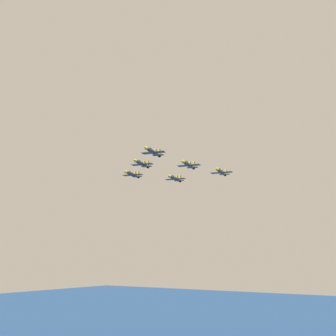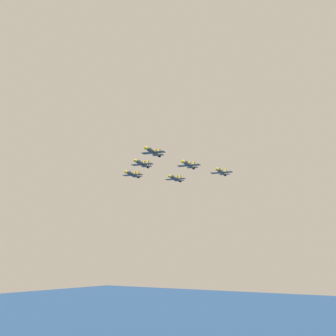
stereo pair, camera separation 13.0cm
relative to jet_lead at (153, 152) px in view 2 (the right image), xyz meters
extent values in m
ellipsoid|color=#2D3338|center=(-0.01, 0.03, -0.08)|extent=(4.97, 14.23, 1.82)
cone|color=gold|center=(1.77, -7.67, -0.08)|extent=(1.92, 2.13, 1.55)
ellipsoid|color=#334751|center=(0.70, -3.01, 0.61)|extent=(1.88, 2.68, 1.06)
cube|color=#2D3338|center=(-0.17, 0.72, -0.18)|extent=(10.60, 5.44, 0.18)
cube|color=gold|center=(4.28, 1.74, -0.13)|extent=(1.35, 3.00, 0.22)
cube|color=gold|center=(-4.61, -0.31, -0.13)|extent=(1.35, 3.00, 0.22)
cube|color=#2D3338|center=(-1.35, 5.83, -0.08)|extent=(5.24, 3.27, 0.18)
cube|color=gold|center=(-0.39, 5.76, 1.24)|extent=(0.69, 2.03, 2.63)
cube|color=gold|center=(-2.17, 5.35, 1.24)|extent=(0.69, 2.03, 2.63)
cylinder|color=black|center=(-1.69, 7.33, -0.08)|extent=(1.47, 1.27, 1.28)
ellipsoid|color=#2D3338|center=(8.17, 15.56, -3.84)|extent=(4.90, 14.21, 1.82)
cone|color=gold|center=(9.91, 7.87, -3.84)|extent=(1.91, 2.12, 1.55)
ellipsoid|color=#334751|center=(8.85, 12.52, -3.16)|extent=(1.87, 2.67, 1.06)
cube|color=#2D3338|center=(8.01, 16.25, -3.95)|extent=(10.57, 5.39, 0.18)
cube|color=gold|center=(12.45, 17.25, -3.89)|extent=(1.33, 3.00, 0.22)
cube|color=gold|center=(3.57, 15.25, -3.89)|extent=(1.33, 3.00, 0.22)
cube|color=#2D3338|center=(6.86, 21.36, -3.84)|extent=(5.22, 3.24, 0.18)
cube|color=gold|center=(7.80, 21.28, -2.53)|extent=(0.68, 2.03, 2.63)
cube|color=gold|center=(6.03, 20.88, -2.53)|extent=(0.68, 2.03, 2.63)
cylinder|color=black|center=(6.52, 22.86, -3.84)|extent=(1.47, 1.27, 1.27)
ellipsoid|color=#2D3338|center=(-14.02, 10.60, -1.56)|extent=(5.15, 14.23, 1.83)
cone|color=gold|center=(-12.14, 2.91, -1.56)|extent=(1.94, 2.14, 1.55)
ellipsoid|color=#334751|center=(-13.28, 7.56, -0.87)|extent=(1.91, 2.69, 1.07)
cube|color=#2D3338|center=(-14.19, 11.29, -1.66)|extent=(10.63, 5.56, 0.18)
cube|color=gold|center=(-9.75, 12.37, -1.61)|extent=(1.38, 3.01, 0.22)
cube|color=gold|center=(-18.62, 10.20, -1.61)|extent=(1.38, 3.01, 0.22)
cube|color=#2D3338|center=(-15.43, 16.39, -1.56)|extent=(5.26, 3.33, 0.18)
cube|color=gold|center=(-14.48, 16.33, -0.24)|extent=(0.72, 2.03, 2.64)
cube|color=gold|center=(-16.25, 15.90, -0.24)|extent=(0.72, 2.03, 2.64)
cylinder|color=black|center=(-15.80, 17.89, -1.56)|extent=(1.48, 1.29, 1.28)
ellipsoid|color=#2D3338|center=(16.34, 31.09, -5.42)|extent=(4.71, 13.98, 1.79)
cone|color=gold|center=(17.99, 23.51, -5.42)|extent=(1.87, 2.07, 1.52)
ellipsoid|color=#334751|center=(16.99, 28.10, -4.75)|extent=(1.82, 2.62, 1.04)
cube|color=#2D3338|center=(16.19, 31.77, -5.52)|extent=(10.39, 5.22, 0.18)
cube|color=gold|center=(20.56, 32.72, -5.47)|extent=(1.29, 2.95, 0.21)
cube|color=gold|center=(11.82, 30.82, -5.47)|extent=(1.29, 2.95, 0.21)
cube|color=#2D3338|center=(15.10, 36.80, -5.42)|extent=(5.13, 3.15, 0.18)
cube|color=gold|center=(16.03, 36.72, -4.13)|extent=(0.66, 1.99, 2.58)
cube|color=gold|center=(14.28, 36.34, -4.13)|extent=(0.66, 1.99, 2.58)
cylinder|color=black|center=(14.78, 38.28, -5.42)|extent=(1.44, 1.24, 1.25)
ellipsoid|color=#2D3338|center=(-28.03, 21.16, -3.32)|extent=(5.11, 14.33, 1.84)
cone|color=gold|center=(-26.18, 13.42, -3.32)|extent=(1.95, 2.15, 1.56)
ellipsoid|color=#334751|center=(-27.30, 18.11, -2.63)|extent=(1.91, 2.70, 1.07)
cube|color=#2D3338|center=(-28.20, 21.86, -3.42)|extent=(10.69, 5.55, 0.18)
cube|color=gold|center=(-23.73, 22.93, -3.37)|extent=(1.38, 3.03, 0.22)
cube|color=gold|center=(-32.67, 20.79, -3.37)|extent=(1.38, 3.03, 0.22)
cube|color=#2D3338|center=(-29.43, 27.00, -3.32)|extent=(5.29, 3.32, 0.18)
cube|color=gold|center=(-28.47, 26.94, -1.99)|extent=(0.71, 2.04, 2.65)
cube|color=gold|center=(-30.25, 26.51, -1.99)|extent=(0.71, 2.04, 2.65)
cylinder|color=black|center=(-29.79, 28.51, -3.32)|extent=(1.49, 1.29, 1.29)
ellipsoid|color=#2D3338|center=(-5.85, 26.13, -6.96)|extent=(4.51, 13.70, 1.75)
cone|color=gold|center=(-4.29, 18.70, -6.96)|extent=(1.82, 2.02, 1.49)
ellipsoid|color=#334751|center=(-5.23, 23.19, -6.30)|extent=(1.77, 2.56, 1.02)
cube|color=#2D3338|center=(-5.99, 26.79, -7.05)|extent=(10.17, 5.05, 0.18)
cube|color=gold|center=(-1.70, 27.69, -7.01)|extent=(1.24, 2.88, 0.21)
cube|color=gold|center=(-10.27, 25.89, -7.01)|extent=(1.24, 2.88, 0.21)
cube|color=#2D3338|center=(-7.02, 31.73, -6.96)|extent=(5.01, 3.06, 0.18)
cube|color=gold|center=(-6.11, 31.64, -5.69)|extent=(0.63, 1.95, 2.53)
cube|color=gold|center=(-7.82, 31.28, -5.69)|extent=(0.63, 1.95, 2.53)
cylinder|color=black|center=(-7.33, 33.18, -6.96)|extent=(1.40, 1.20, 1.23)
camera|label=1|loc=(103.09, -141.56, -44.10)|focal=45.53mm
camera|label=2|loc=(103.19, -141.49, -44.10)|focal=45.53mm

